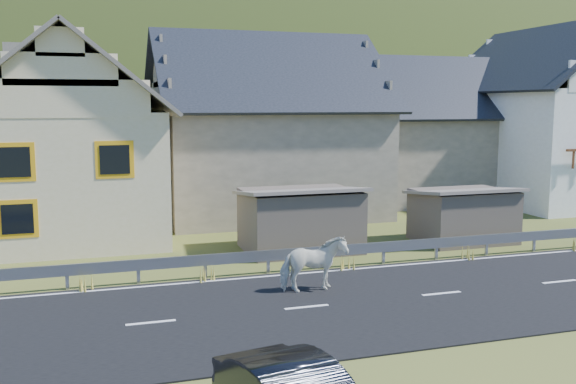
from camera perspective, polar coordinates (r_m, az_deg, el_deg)
name	(u,v)px	position (r m, az deg, el deg)	size (l,w,h in m)	color
ground	(441,295)	(18.66, 13.49, -8.89)	(160.00, 160.00, 0.00)	#313E17
road	(442,294)	(18.66, 13.49, -8.83)	(60.00, 7.00, 0.04)	black
lane_markings	(442,293)	(18.65, 13.49, -8.76)	(60.00, 6.60, 0.01)	silver
guardrail	(384,247)	(21.65, 8.51, -4.90)	(28.10, 0.09, 0.75)	#93969B
shed_left	(300,220)	(23.35, 1.07, -2.53)	(4.30, 3.30, 2.40)	brown
shed_right	(463,216)	(25.73, 15.30, -2.07)	(3.80, 2.90, 2.20)	brown
house_cream	(67,128)	(27.29, -19.02, 5.43)	(7.80, 9.80, 8.30)	beige
house_stone_a	(264,118)	(31.40, -2.15, 6.61)	(10.80, 9.80, 8.90)	gray
house_stone_b	(426,123)	(37.13, 12.13, 6.02)	(9.80, 8.80, 8.10)	gray
house_white	(552,108)	(38.06, 22.38, 6.89)	(8.80, 10.80, 9.70)	white
mountain	(138,189)	(197.42, -13.22, 0.27)	(440.00, 280.00, 260.00)	#1C310E
horse	(313,264)	(18.18, 2.27, -6.42)	(1.86, 0.85, 1.57)	silver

